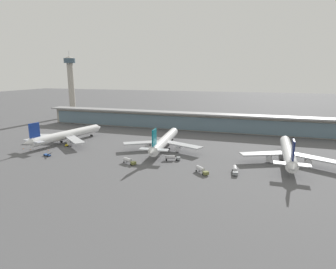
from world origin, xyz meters
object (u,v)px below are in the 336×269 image
Objects in this scene: service_truck_by_tail_blue at (47,155)px; safety_cone_charlie at (23,149)px; safety_cone_alpha at (48,150)px; safety_cone_bravo at (30,149)px; service_truck_at_far_stand_grey at (235,170)px; service_truck_on_taxiway_yellow at (67,145)px; airliner_left_stand at (66,135)px; service_truck_mid_apron_grey at (172,157)px; service_truck_near_nose_olive at (201,170)px; control_tower at (71,82)px; airliner_right_stand at (288,152)px; service_truck_under_wing_olive at (129,161)px; airliner_centre_stand at (164,141)px.

service_truck_by_tail_blue is 27.30m from safety_cone_charlie.
safety_cone_alpha is 12.11m from safety_cone_bravo.
service_truck_on_taxiway_yellow is at bearing 170.07° from service_truck_at_far_stand_grey.
service_truck_on_taxiway_yellow is 113.25m from service_truck_at_far_stand_grey.
safety_cone_charlie is (-15.92, -22.45, -5.23)m from airliner_left_stand.
service_truck_mid_apron_grey reaches higher than safety_cone_bravo.
service_truck_near_nose_olive is 1.16× the size of service_truck_on_taxiway_yellow.
control_tower reaches higher than safety_cone_charlie.
service_truck_at_far_stand_grey is at bearing -134.37° from airliner_right_stand.
safety_cone_bravo is (-71.51, 6.13, -1.39)m from service_truck_under_wing_olive.
service_truck_mid_apron_grey and service_truck_at_far_stand_grey have the same top height.
control_tower reaches higher than service_truck_near_nose_olive.
airliner_left_stand is at bearing -176.39° from airliner_centre_stand.
service_truck_on_taxiway_yellow is at bearing 158.63° from service_truck_under_wing_olive.
airliner_left_stand is 9.82× the size of service_truck_on_taxiway_yellow.
airliner_right_stand reaches higher than service_truck_by_tail_blue.
airliner_left_stand is at bearing 66.75° from safety_cone_bravo.
airliner_right_stand reaches higher than safety_cone_bravo.
safety_cone_bravo is (-127.02, 3.73, -1.39)m from service_truck_at_far_stand_grey.
safety_cone_bravo is (-15.47, -15.80, -0.49)m from service_truck_on_taxiway_yellow.
service_truck_mid_apron_grey is at bearing 142.58° from service_truck_near_nose_olive.
safety_cone_charlie is (-77.61, 6.54, -1.39)m from service_truck_under_wing_olive.
safety_cone_alpha is at bearing -159.98° from airliner_centre_stand.
service_truck_by_tail_blue is 9.89× the size of safety_cone_charlie.
airliner_right_stand is 242.40m from control_tower.
airliner_left_stand is 0.99× the size of airliner_centre_stand.
safety_cone_bravo is at bearing -134.38° from service_truck_on_taxiway_yellow.
service_truck_near_nose_olive is 11.02× the size of safety_cone_alpha.
service_truck_near_nose_olive and service_truck_under_wing_olive have the same top height.
service_truck_under_wing_olive is (-9.08, -33.45, -3.84)m from airliner_centre_stand.
service_truck_at_far_stand_grey is 115.29m from safety_cone_alpha.
service_truck_on_taxiway_yellow is at bearing 100.53° from service_truck_by_tail_blue.
safety_cone_bravo is at bearing -3.83° from safety_cone_charlie.
airliner_centre_stand is (70.78, 4.46, 0.00)m from airliner_left_stand.
service_truck_on_taxiway_yellow is 22.12m from safety_cone_bravo.
service_truck_under_wing_olive is 0.12× the size of control_tower.
airliner_centre_stand is 8.57× the size of service_truck_near_nose_olive.
safety_cone_alpha is (-99.52, 10.85, -1.39)m from service_truck_near_nose_olive.
service_truck_on_taxiway_yellow is (-56.05, 21.93, -0.90)m from service_truck_under_wing_olive.
service_truck_at_far_stand_grey reaches higher than safety_cone_charlie.
service_truck_under_wing_olive is 23.86m from service_truck_mid_apron_grey.
service_truck_under_wing_olive is at bearing -160.42° from airliner_right_stand.
safety_cone_alpha is at bearing -84.24° from airliner_left_stand.
service_truck_near_nose_olive is 0.88× the size of service_truck_under_wing_olive.
airliner_right_stand is 137.82m from service_truck_on_taxiway_yellow.
service_truck_on_taxiway_yellow reaches higher than safety_cone_alpha.
airliner_right_stand reaches higher than safety_cone_charlie.
service_truck_mid_apron_grey is at bearing -61.79° from airliner_centre_stand.
airliner_left_stand is at bearing 95.76° from safety_cone_alpha.
service_truck_near_nose_olive is 99.00m from service_truck_on_taxiway_yellow.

